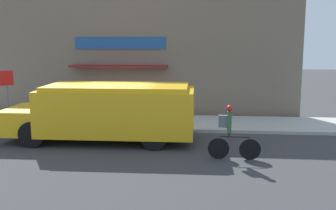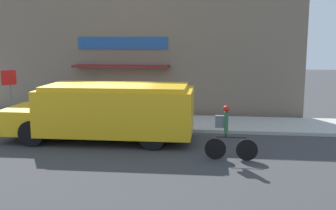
{
  "view_description": "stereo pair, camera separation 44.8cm",
  "coord_description": "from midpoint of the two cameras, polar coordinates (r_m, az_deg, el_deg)",
  "views": [
    {
      "loc": [
        3.33,
        -14.81,
        3.52
      ],
      "look_at": [
        1.92,
        -0.2,
        1.1
      ],
      "focal_mm": 42.0,
      "sensor_mm": 36.0,
      "label": 1
    },
    {
      "loc": [
        3.78,
        -14.76,
        3.52
      ],
      "look_at": [
        1.92,
        -0.2,
        1.1
      ],
      "focal_mm": 42.0,
      "sensor_mm": 36.0,
      "label": 2
    }
  ],
  "objects": [
    {
      "name": "stop_sign_post",
      "position": [
        17.36,
        -21.32,
        2.46
      ],
      "size": [
        0.45,
        0.45,
        2.23
      ],
      "color": "slate",
      "rests_on": "sidewalk"
    },
    {
      "name": "sidewalk",
      "position": [
        16.99,
        -4.96,
        -2.41
      ],
      "size": [
        28.0,
        2.95,
        0.13
      ],
      "color": "#ADAAA3",
      "rests_on": "ground_plane"
    },
    {
      "name": "storefront",
      "position": [
        18.5,
        -3.9,
        7.25
      ],
      "size": [
        15.26,
        0.98,
        5.7
      ],
      "color": "#756656",
      "rests_on": "ground_plane"
    },
    {
      "name": "school_bus",
      "position": [
        13.97,
        -7.92,
        -0.81
      ],
      "size": [
        6.66,
        2.89,
        2.0
      ],
      "rotation": [
        0.0,
        0.0,
        0.02
      ],
      "color": "yellow",
      "rests_on": "ground_plane"
    },
    {
      "name": "ground_plane",
      "position": [
        15.6,
        -6.1,
        -3.73
      ],
      "size": [
        70.0,
        70.0,
        0.0
      ],
      "primitive_type": "plane",
      "color": "#38383A"
    },
    {
      "name": "trash_bin",
      "position": [
        18.32,
        -12.71,
        -0.06
      ],
      "size": [
        0.52,
        0.52,
        0.93
      ],
      "color": "#38383D",
      "rests_on": "sidewalk"
    },
    {
      "name": "cyclist",
      "position": [
        11.79,
        9.69,
        -4.17
      ],
      "size": [
        1.57,
        0.2,
        1.64
      ],
      "rotation": [
        0.0,
        0.0,
        -0.01
      ],
      "color": "black",
      "rests_on": "ground_plane"
    }
  ]
}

